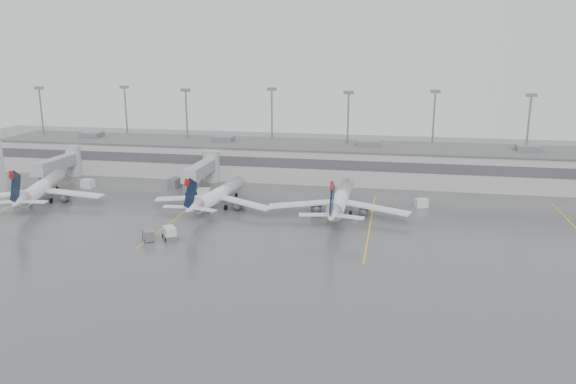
% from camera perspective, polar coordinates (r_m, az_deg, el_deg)
% --- Properties ---
extents(ground, '(260.00, 260.00, 0.00)m').
position_cam_1_polar(ground, '(80.84, -5.09, -7.50)').
color(ground, '#4D4D4F').
rests_on(ground, ground).
extents(terminal, '(152.00, 17.00, 9.45)m').
position_cam_1_polar(terminal, '(134.23, 1.67, 3.23)').
color(terminal, '#B0B0AB').
rests_on(terminal, ground).
extents(light_masts, '(142.40, 8.00, 20.60)m').
position_cam_1_polar(light_masts, '(138.59, 2.08, 6.87)').
color(light_masts, gray).
rests_on(light_masts, ground).
extents(jet_bridge_left, '(4.00, 17.20, 7.00)m').
position_cam_1_polar(jet_bridge_left, '(142.92, -21.76, 2.77)').
color(jet_bridge_left, '#949699').
rests_on(jet_bridge_left, ground).
extents(jet_bridge_right, '(4.00, 17.20, 7.00)m').
position_cam_1_polar(jet_bridge_right, '(127.61, -8.37, 2.36)').
color(jet_bridge_right, '#949699').
rests_on(jet_bridge_right, ground).
extents(stand_markings, '(105.25, 40.00, 0.01)m').
position_cam_1_polar(stand_markings, '(102.80, -1.42, -2.63)').
color(stand_markings, yellow).
rests_on(stand_markings, ground).
extents(jet_far_left, '(25.13, 28.57, 9.48)m').
position_cam_1_polar(jet_far_left, '(122.57, -23.87, 0.34)').
color(jet_far_left, white).
rests_on(jet_far_left, ground).
extents(jet_mid_left, '(23.94, 26.96, 8.74)m').
position_cam_1_polar(jet_mid_left, '(108.80, -7.18, -0.30)').
color(jet_mid_left, white).
rests_on(jet_mid_left, ground).
extents(jet_mid_right, '(26.19, 29.35, 9.50)m').
position_cam_1_polar(jet_mid_right, '(104.15, 5.31, -0.78)').
color(jet_mid_right, white).
rests_on(jet_mid_right, ground).
extents(baggage_tug, '(3.38, 3.66, 2.02)m').
position_cam_1_polar(baggage_tug, '(93.23, -11.92, -4.24)').
color(baggage_tug, silver).
rests_on(baggage_tug, ground).
extents(baggage_cart, '(2.80, 3.06, 1.72)m').
position_cam_1_polar(baggage_cart, '(93.43, -14.02, -4.25)').
color(baggage_cart, slate).
rests_on(baggage_cart, ground).
extents(gse_uld_a, '(2.94, 2.20, 1.90)m').
position_cam_1_polar(gse_uld_a, '(132.43, -19.67, 0.81)').
color(gse_uld_a, silver).
rests_on(gse_uld_a, ground).
extents(gse_uld_b, '(2.61, 1.81, 1.79)m').
position_cam_1_polar(gse_uld_b, '(118.44, -8.49, -0.05)').
color(gse_uld_b, silver).
rests_on(gse_uld_b, ground).
extents(gse_uld_c, '(2.83, 2.42, 1.69)m').
position_cam_1_polar(gse_uld_c, '(112.47, 13.38, -1.09)').
color(gse_uld_c, silver).
rests_on(gse_uld_c, ground).
extents(gse_loader, '(2.47, 3.54, 2.07)m').
position_cam_1_polar(gse_loader, '(127.64, -11.43, 0.93)').
color(gse_loader, slate).
rests_on(gse_loader, ground).
extents(cone_a, '(0.44, 0.44, 0.70)m').
position_cam_1_polar(cone_a, '(135.58, -22.63, 0.58)').
color(cone_a, orange).
rests_on(cone_a, ground).
extents(cone_b, '(0.43, 0.43, 0.69)m').
position_cam_1_polar(cone_b, '(120.28, -5.67, -0.01)').
color(cone_b, orange).
rests_on(cone_b, ground).
extents(cone_c, '(0.47, 0.47, 0.74)m').
position_cam_1_polar(cone_c, '(115.15, 10.92, -0.84)').
color(cone_c, orange).
rests_on(cone_c, ground).
extents(cone_d, '(0.41, 0.41, 0.66)m').
position_cam_1_polar(cone_d, '(114.45, 26.71, -2.26)').
color(cone_d, orange).
rests_on(cone_d, ground).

